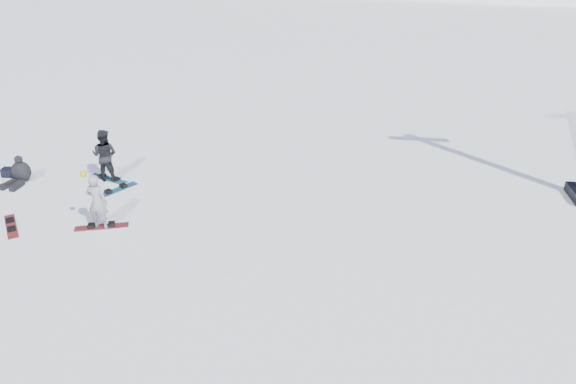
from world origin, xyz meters
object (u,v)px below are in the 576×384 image
object	(u,v)px
snowboarder_man	(105,155)
snowboarder_woman	(97,201)
seated_rider	(20,172)
snowboard_loose_b	(11,226)
gear_bag	(9,172)
snowboard_loose_a	(116,190)

from	to	relation	value
snowboarder_man	snowboarder_woman	bearing A→B (deg)	111.21
seated_rider	snowboarder_man	bearing A→B (deg)	22.90
snowboarder_man	snowboard_loose_b	distance (m)	3.80
snowboarder_woman	snowboarder_man	distance (m)	3.27
snowboard_loose_b	gear_bag	bearing A→B (deg)	176.07
snowboarder_man	snowboard_loose_a	world-z (taller)	snowboarder_man
snowboarder_woman	gear_bag	size ratio (longest dim) A/B	4.02
snowboarder_man	snowboard_loose_a	bearing A→B (deg)	128.48
snowboarder_man	seated_rider	distance (m)	2.90
snowboarder_woman	snowboarder_man	world-z (taller)	snowboarder_woman
snowboarder_man	gear_bag	world-z (taller)	snowboarder_man
seated_rider	snowboard_loose_a	world-z (taller)	seated_rider
snowboarder_man	snowboard_loose_a	xyz separation A→B (m)	(0.70, -0.69, -0.87)
seated_rider	snowboard_loose_a	bearing A→B (deg)	7.80
snowboard_loose_a	gear_bag	bearing A→B (deg)	115.38
seated_rider	snowboard_loose_a	distance (m)	3.42
snowboarder_woman	snowboard_loose_b	bearing A→B (deg)	12.17
snowboarder_woman	seated_rider	world-z (taller)	snowboarder_woman
seated_rider	gear_bag	world-z (taller)	seated_rider
seated_rider	snowboard_loose_b	bearing A→B (deg)	-53.32
gear_bag	snowboarder_woman	bearing A→B (deg)	-23.85
snowboarder_woman	gear_bag	bearing A→B (deg)	-26.91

